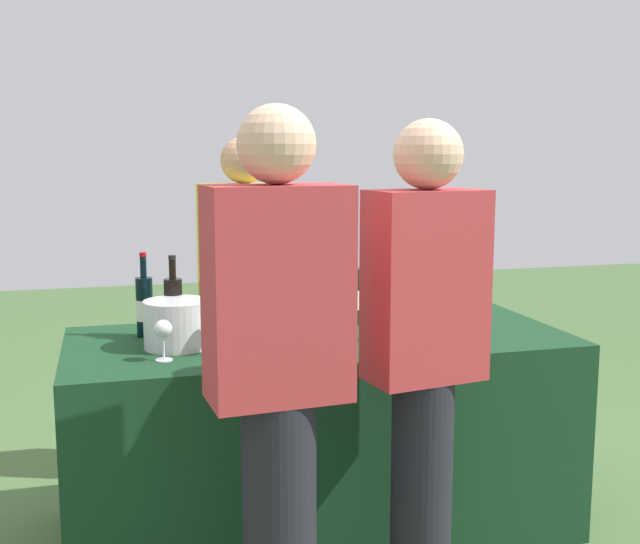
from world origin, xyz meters
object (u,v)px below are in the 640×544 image
wine_bottle_4 (352,295)px  server_pouring (246,297)px  wine_glass_0 (163,331)px  wine_bottle_1 (174,309)px  wine_bottle_2 (208,306)px  wine_glass_3 (407,313)px  wine_bottle_3 (289,300)px  ice_bucket (177,324)px  wine_bottle_5 (401,294)px  wine_bottle_6 (452,291)px  wine_glass_1 (216,324)px  guest_0 (278,372)px  guest_1 (424,352)px  wine_bottle_0 (145,306)px  wine_glass_2 (383,312)px

wine_bottle_4 → server_pouring: (-0.37, 0.43, -0.07)m
wine_glass_0 → wine_bottle_1: bearing=78.4°
wine_bottle_1 → wine_bottle_2: (0.14, 0.09, -0.01)m
wine_glass_3 → wine_bottle_3: bearing=142.7°
wine_bottle_3 → ice_bucket: wine_bottle_3 is taller
wine_bottle_1 → wine_bottle_5: wine_bottle_1 is taller
wine_bottle_4 → wine_glass_3: size_ratio=2.30×
wine_bottle_2 → wine_bottle_5: bearing=1.4°
wine_bottle_6 → wine_glass_3: 0.42m
wine_glass_1 → wine_glass_3: size_ratio=1.02×
wine_glass_1 → guest_0: 0.61m
wine_bottle_6 → guest_1: size_ratio=0.22×
wine_bottle_3 → wine_bottle_6: size_ratio=0.97×
wine_bottle_0 → wine_glass_0: bearing=-83.6°
wine_bottle_1 → wine_glass_3: 0.88m
wine_bottle_1 → guest_0: 0.88m
wine_glass_3 → wine_bottle_4: bearing=110.5°
wine_glass_2 → guest_0: (-0.54, -0.63, -0.01)m
wine_bottle_5 → guest_1: 0.89m
wine_bottle_0 → server_pouring: (0.46, 0.42, -0.07)m
wine_bottle_2 → wine_bottle_6: size_ratio=0.87×
wine_glass_1 → server_pouring: size_ratio=0.10×
wine_glass_2 → ice_bucket: 0.76m
wine_glass_0 → guest_0: (0.27, -0.57, -0.01)m
server_pouring → wine_glass_1: bearing=73.7°
wine_bottle_1 → wine_bottle_4: (0.73, 0.08, 0.00)m
wine_bottle_0 → wine_bottle_2: wine_bottle_0 is taller
wine_glass_1 → wine_bottle_0: bearing=123.5°
wine_bottle_0 → wine_bottle_5: wine_bottle_0 is taller
wine_bottle_4 → guest_1: (-0.03, -0.82, -0.03)m
wine_bottle_6 → wine_bottle_0: bearing=178.3°
wine_bottle_1 → wine_bottle_3: 0.46m
wine_glass_1 → ice_bucket: ice_bucket is taller
wine_glass_2 → wine_bottle_0: bearing=159.7°
guest_1 → wine_bottle_2: bearing=114.8°
wine_bottle_2 → guest_0: (0.07, -0.95, -0.01)m
wine_bottle_2 → wine_bottle_4: bearing=-1.2°
wine_glass_1 → wine_bottle_4: bearing=29.1°
wine_glass_0 → wine_glass_3: bearing=3.6°
wine_bottle_0 → wine_bottle_6: 1.26m
wine_bottle_2 → guest_1: 1.00m
wine_bottle_4 → wine_glass_0: size_ratio=2.35×
wine_bottle_5 → wine_glass_2: bearing=-120.8°
wine_bottle_2 → wine_bottle_6: bearing=-2.4°
wine_bottle_0 → wine_glass_3: (0.95, -0.32, -0.01)m
wine_glass_2 → ice_bucket: size_ratio=0.65×
wine_bottle_0 → guest_1: bearing=-45.7°
wine_bottle_5 → wine_bottle_3: bearing=-174.0°
wine_bottle_2 → wine_bottle_5: (0.82, 0.02, 0.00)m
wine_bottle_0 → wine_glass_0: (0.04, -0.38, -0.01)m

